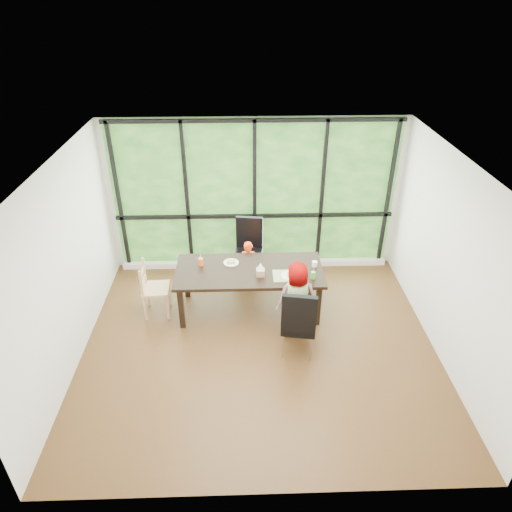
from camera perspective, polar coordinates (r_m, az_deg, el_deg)
name	(u,v)px	position (r m, az deg, el deg)	size (l,w,h in m)	color
ground	(259,345)	(6.75, 0.40, -10.97)	(5.00, 5.00, 0.00)	black
back_wall	(255,196)	(7.93, -0.18, 7.46)	(5.00, 5.00, 0.00)	silver
foliage_backdrop	(255,196)	(7.91, -0.18, 7.41)	(4.80, 0.02, 2.65)	#184617
window_mullions	(255,197)	(7.87, -0.17, 7.29)	(4.80, 0.06, 2.65)	black
window_sill	(255,263)	(8.45, -0.15, -0.92)	(4.80, 0.12, 0.10)	silver
dining_table	(249,290)	(7.18, -0.83, -4.22)	(2.24, 1.00, 0.75)	black
chair_window_leather	(248,250)	(7.88, -0.97, 0.71)	(0.46, 0.46, 1.08)	black
chair_interior_leather	(299,320)	(6.35, 5.37, -7.91)	(0.46, 0.46, 1.08)	black
chair_end_beech	(156,289)	(7.24, -12.33, -3.99)	(0.42, 0.40, 0.90)	tan
child_toddler	(249,266)	(7.64, -0.92, -1.24)	(0.32, 0.21, 0.88)	#F53E11
child_older	(296,299)	(6.64, 4.99, -5.37)	(0.58, 0.37, 1.18)	slate
placemat	(288,276)	(6.84, 4.01, -2.46)	(0.45, 0.33, 0.01)	tan
plate_far	(231,263)	(7.14, -3.11, -0.83)	(0.24, 0.24, 0.01)	white
plate_near	(290,276)	(6.83, 4.22, -2.47)	(0.26, 0.26, 0.02)	white
orange_cup	(201,262)	(7.10, -6.88, -0.71)	(0.08, 0.08, 0.12)	#FF6126
green_cup	(313,275)	(6.79, 7.10, -2.37)	(0.07, 0.07, 0.11)	#52CB36
white_mug	(315,264)	(7.09, 7.29, -0.97)	(0.08, 0.08, 0.08)	white
tissue_box	(260,272)	(6.81, 0.56, -2.04)	(0.12, 0.12, 0.10)	tan
crepe_rolls_far	(231,261)	(7.12, -3.12, -0.66)	(0.15, 0.12, 0.04)	tan
crepe_rolls_near	(290,274)	(6.82, 4.23, -2.28)	(0.10, 0.12, 0.04)	tan
straw_white	(200,256)	(7.04, -6.93, -0.01)	(0.01, 0.01, 0.20)	white
straw_pink	(314,270)	(6.74, 7.16, -1.70)	(0.01, 0.01, 0.20)	pink
tissue	(260,266)	(6.75, 0.56, -1.28)	(0.12, 0.12, 0.11)	white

